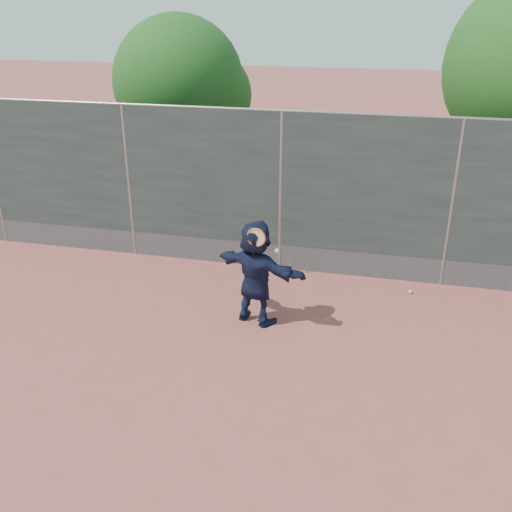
# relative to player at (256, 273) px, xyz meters

# --- Properties ---
(ground) EXTENTS (80.00, 80.00, 0.00)m
(ground) POSITION_rel_player_xyz_m (-0.02, -1.46, -0.86)
(ground) COLOR #9E4C42
(ground) RESTS_ON ground
(player) EXTENTS (1.67, 1.03, 1.71)m
(player) POSITION_rel_player_xyz_m (0.00, 0.00, 0.00)
(player) COLOR #141B39
(player) RESTS_ON ground
(ball_ground) EXTENTS (0.07, 0.07, 0.07)m
(ball_ground) POSITION_rel_player_xyz_m (2.45, 1.53, -0.82)
(ball_ground) COLOR #D5F737
(ball_ground) RESTS_ON ground
(fence) EXTENTS (20.00, 0.06, 3.03)m
(fence) POSITION_rel_player_xyz_m (-0.02, 2.04, 0.73)
(fence) COLOR #38423D
(fence) RESTS_ON ground
(swing_action) EXTENTS (0.49, 0.14, 0.51)m
(swing_action) POSITION_rel_player_xyz_m (0.08, -0.19, 0.64)
(swing_action) COLOR orange
(swing_action) RESTS_ON ground
(tree_left) EXTENTS (3.15, 3.00, 4.53)m
(tree_left) POSITION_rel_player_xyz_m (-2.87, 5.09, 2.08)
(tree_left) COLOR #382314
(tree_left) RESTS_ON ground
(weed_clump) EXTENTS (0.68, 0.07, 0.30)m
(weed_clump) POSITION_rel_player_xyz_m (0.28, 1.92, -0.72)
(weed_clump) COLOR #387226
(weed_clump) RESTS_ON ground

